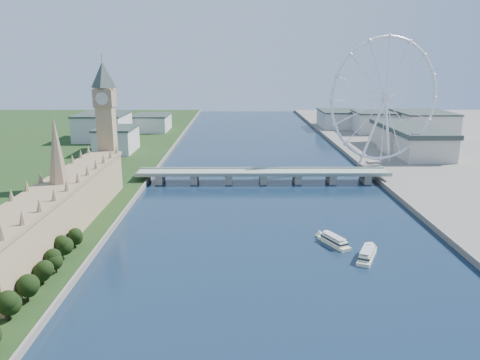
{
  "coord_description": "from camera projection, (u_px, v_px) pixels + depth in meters",
  "views": [
    {
      "loc": [
        -23.0,
        -98.19,
        102.73
      ],
      "look_at": [
        -20.81,
        210.0,
        24.72
      ],
      "focal_mm": 35.0,
      "sensor_mm": 36.0,
      "label": 1
    }
  ],
  "objects": [
    {
      "name": "parliament_range",
      "position": [
        62.0,
        207.0,
        279.93
      ],
      "size": [
        24.0,
        200.0,
        70.0
      ],
      "color": "tan",
      "rests_on": "ground"
    },
    {
      "name": "big_ben",
      "position": [
        105.0,
        109.0,
        372.82
      ],
      "size": [
        20.02,
        20.02,
        110.0
      ],
      "color": "tan",
      "rests_on": "ground"
    },
    {
      "name": "westminster_bridge",
      "position": [
        263.0,
        175.0,
        409.74
      ],
      "size": [
        220.0,
        22.0,
        9.5
      ],
      "color": "gray",
      "rests_on": "ground"
    },
    {
      "name": "london_eye",
      "position": [
        385.0,
        100.0,
        449.02
      ],
      "size": [
        113.6,
        39.12,
        124.3
      ],
      "color": "silver",
      "rests_on": "ground"
    },
    {
      "name": "county_hall",
      "position": [
        408.0,
        154.0,
        538.6
      ],
      "size": [
        54.0,
        144.0,
        35.0
      ],
      "primitive_type": null,
      "color": "beige",
      "rests_on": "ground"
    },
    {
      "name": "city_skyline",
      "position": [
        281.0,
        124.0,
        659.6
      ],
      "size": [
        505.0,
        280.0,
        32.0
      ],
      "color": "beige",
      "rests_on": "ground"
    },
    {
      "name": "tour_boat_near",
      "position": [
        334.0,
        245.0,
        270.62
      ],
      "size": [
        17.85,
        27.43,
        5.96
      ],
      "primitive_type": null,
      "rotation": [
        0.0,
        0.0,
        0.44
      ],
      "color": "#EBEAC4",
      "rests_on": "ground"
    },
    {
      "name": "tour_boat_far",
      "position": [
        367.0,
        258.0,
        251.59
      ],
      "size": [
        18.25,
        28.37,
        6.16
      ],
      "primitive_type": null,
      "rotation": [
        0.0,
        0.0,
        -0.44
      ],
      "color": "beige",
      "rests_on": "ground"
    }
  ]
}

